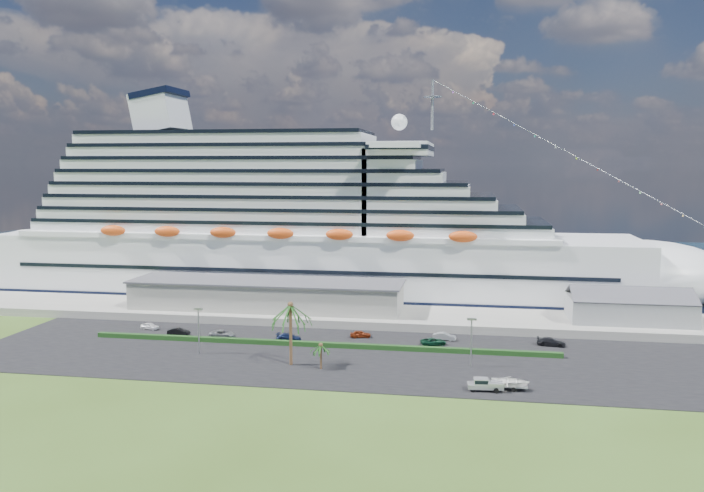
% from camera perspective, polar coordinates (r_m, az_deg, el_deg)
% --- Properties ---
extents(ground, '(420.00, 420.00, 0.00)m').
position_cam_1_polar(ground, '(112.32, -0.59, -10.72)').
color(ground, '#364E1A').
rests_on(ground, ground).
extents(asphalt_lot, '(140.00, 38.00, 0.12)m').
position_cam_1_polar(asphalt_lot, '(122.68, 0.34, -9.16)').
color(asphalt_lot, black).
rests_on(asphalt_lot, ground).
extents(wharf, '(240.00, 20.00, 1.80)m').
position_cam_1_polar(wharf, '(150.28, 2.14, -5.84)').
color(wharf, gray).
rests_on(wharf, ground).
extents(water, '(420.00, 160.00, 0.02)m').
position_cam_1_polar(water, '(238.56, 4.97, -1.34)').
color(water, black).
rests_on(water, ground).
extents(cruise_ship, '(191.00, 38.00, 54.00)m').
position_cam_1_polar(cruise_ship, '(175.01, -3.81, 1.19)').
color(cruise_ship, silver).
rests_on(cruise_ship, ground).
extents(terminal_building, '(61.00, 15.00, 6.30)m').
position_cam_1_polar(terminal_building, '(154.62, -7.10, -3.97)').
color(terminal_building, gray).
rests_on(terminal_building, wharf).
extents(port_shed, '(24.00, 12.31, 7.37)m').
position_cam_1_polar(port_shed, '(151.94, 22.05, -4.85)').
color(port_shed, gray).
rests_on(port_shed, wharf).
extents(hedge, '(88.00, 1.10, 0.90)m').
position_cam_1_polar(hedge, '(128.74, -2.85, -8.16)').
color(hedge, black).
rests_on(hedge, asphalt_lot).
extents(lamp_post_left, '(1.60, 0.35, 8.27)m').
position_cam_1_polar(lamp_post_left, '(126.03, -12.64, -6.42)').
color(lamp_post_left, gray).
rests_on(lamp_post_left, asphalt_lot).
extents(lamp_post_right, '(1.60, 0.35, 8.27)m').
position_cam_1_polar(lamp_post_right, '(116.91, 9.89, -7.39)').
color(lamp_post_right, gray).
rests_on(lamp_post_right, asphalt_lot).
extents(palm_tall, '(8.82, 8.82, 11.13)m').
position_cam_1_polar(palm_tall, '(115.83, -5.14, -5.49)').
color(palm_tall, '#47301E').
rests_on(palm_tall, ground).
extents(palm_short, '(3.53, 3.53, 4.56)m').
position_cam_1_polar(palm_short, '(114.48, -2.61, -8.47)').
color(palm_short, '#47301E').
rests_on(palm_short, ground).
extents(parked_car_0, '(4.13, 2.28, 1.33)m').
position_cam_1_polar(parked_car_0, '(147.50, -16.44, -6.41)').
color(parked_car_0, white).
rests_on(parked_car_0, asphalt_lot).
extents(parked_car_1, '(4.40, 1.67, 1.43)m').
position_cam_1_polar(parked_car_1, '(141.07, -14.21, -6.92)').
color(parked_car_1, black).
rests_on(parked_car_1, asphalt_lot).
extents(parked_car_2, '(5.04, 2.39, 1.39)m').
position_cam_1_polar(parked_car_2, '(137.60, -10.74, -7.19)').
color(parked_car_2, gray).
rests_on(parked_car_2, asphalt_lot).
extents(parked_car_3, '(5.03, 2.45, 1.41)m').
position_cam_1_polar(parked_car_3, '(133.26, -5.27, -7.55)').
color(parked_car_3, '#121D3F').
rests_on(parked_car_3, asphalt_lot).
extents(parked_car_4, '(4.34, 2.56, 1.39)m').
position_cam_1_polar(parked_car_4, '(135.10, 0.71, -7.33)').
color(parked_car_4, maroon).
rests_on(parked_car_4, asphalt_lot).
extents(parked_car_5, '(4.59, 2.12, 1.46)m').
position_cam_1_polar(parked_car_5, '(134.40, 7.69, -7.45)').
color(parked_car_5, '#9A9DA0').
rests_on(parked_car_5, asphalt_lot).
extents(parked_car_6, '(5.30, 3.78, 1.34)m').
position_cam_1_polar(parked_car_6, '(130.54, 6.78, -7.89)').
color(parked_car_6, '#0E3822').
rests_on(parked_car_6, asphalt_lot).
extents(parked_car_7, '(5.56, 3.04, 1.53)m').
position_cam_1_polar(parked_car_7, '(134.37, 16.22, -7.65)').
color(parked_car_7, black).
rests_on(parked_car_7, asphalt_lot).
extents(pickup_truck, '(5.45, 2.36, 1.87)m').
position_cam_1_polar(pickup_truck, '(106.45, 10.97, -11.20)').
color(pickup_truck, black).
rests_on(pickup_truck, asphalt_lot).
extents(boat_trailer, '(6.44, 4.27, 1.84)m').
position_cam_1_polar(boat_trailer, '(107.63, 13.02, -10.94)').
color(boat_trailer, gray).
rests_on(boat_trailer, asphalt_lot).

